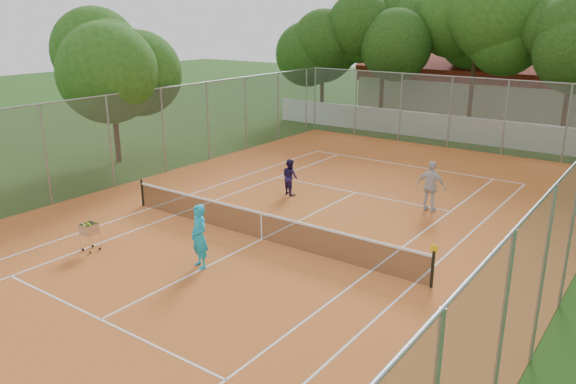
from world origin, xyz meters
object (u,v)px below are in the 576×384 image
Objects in this scene: clubhouse at (482,86)px; player_far_left at (290,177)px; ball_hopper at (90,236)px; player_far_right at (431,187)px; tennis_net at (262,226)px; player_near at (199,236)px.

player_far_left is at bearing -90.34° from clubhouse.
player_far_left is 8.70m from ball_hopper.
player_far_left is 5.74m from player_far_right.
player_far_right is at bearing 60.27° from tennis_net.
player_far_right reaches higher than tennis_net.
tennis_net is 5.10m from player_far_left.
clubhouse is 23.66m from player_far_right.
player_far_left is at bearing 101.75° from ball_hopper.
player_near is at bearing 65.83° from player_far_right.
player_near is at bearing 127.08° from player_far_left.
player_far_left is (-0.14, -24.38, -1.43)m from clubhouse.
clubhouse is 8.44× the size of player_near.
tennis_net is 2.79m from player_near.
tennis_net is 6.07× the size of player_far_right.
player_near is 0.99× the size of player_far_right.
clubhouse is at bearing 113.29° from player_near.
player_near is 3.88m from ball_hopper.
player_far_left is (-2.14, 4.62, 0.26)m from tennis_net.
player_far_right is (5.43, -23.00, -1.20)m from clubhouse.
player_far_right is at bearing 87.74° from player_near.
tennis_net is 6.93m from player_far_right.
player_near reaches higher than ball_hopper.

